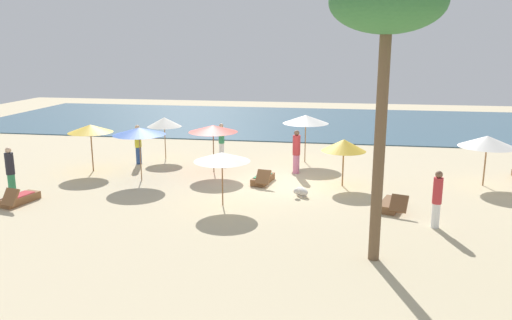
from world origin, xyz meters
The scene contains 20 objects.
ground_plane centered at (0.00, 0.00, 0.00)m, with size 60.00×60.00×0.00m, color beige.
ocean_water centered at (0.00, 17.00, 0.03)m, with size 48.00×16.00×0.06m, color #3D6075.
umbrella_0 centered at (-6.34, 3.76, 1.88)m, with size 1.73×1.73×2.12m.
umbrella_1 centered at (0.69, 4.20, 2.13)m, with size 2.24×2.24×2.34m.
umbrella_2 centered at (-3.24, 1.45, 2.01)m, with size 2.21×2.21×2.17m.
umbrella_3 centered at (-5.99, -0.33, 2.12)m, with size 2.22×2.22×2.27m.
umbrella_4 centered at (2.53, 0.15, 1.71)m, with size 1.80×1.80×1.95m.
umbrella_5 centered at (-1.74, -3.17, 1.80)m, with size 2.03×2.03×1.96m.
umbrella_6 centered at (8.25, 1.15, 1.86)m, with size 2.25×2.25×2.09m.
umbrella_7 centered at (-8.76, 0.76, 1.97)m, with size 2.01×2.01×2.16m.
lounger_0 centered at (-0.77, 0.05, 0.18)m, with size 0.87×1.76×0.70m.
lounger_1 centered at (-9.16, -4.20, 0.18)m, with size 0.90×1.74×0.73m.
lounger_2 centered at (4.24, -2.64, 0.17)m, with size 1.07×1.79×0.69m.
person_0 centered at (-7.24, 2.47, 0.98)m, with size 0.44×0.44×1.91m.
person_1 centered at (-3.56, 4.35, 0.92)m, with size 0.41×0.41×1.79m.
person_2 centered at (5.45, -4.27, 0.96)m, with size 0.41×0.41×1.86m.
person_3 centered at (-10.10, -3.20, 0.96)m, with size 0.40×0.40×1.87m.
person_5 centered at (0.46, 1.90, 1.01)m, with size 0.42×0.42×1.97m.
palm_2 centered at (3.38, -7.06, 6.58)m, with size 2.86×2.86×7.51m.
dog centered at (0.97, -1.58, 0.19)m, with size 0.68×0.73×0.36m.
Camera 1 is at (2.35, -20.23, 5.74)m, focal length 35.53 mm.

